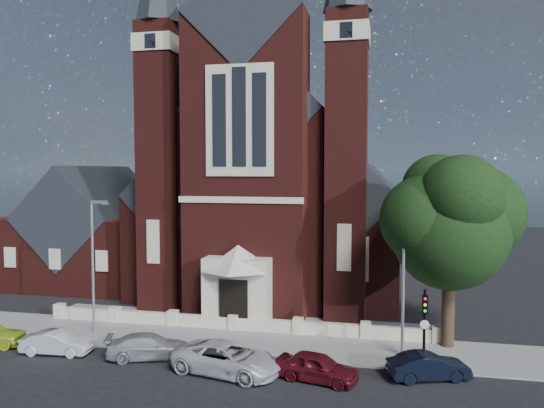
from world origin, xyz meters
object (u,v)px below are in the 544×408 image
at_px(church, 284,189).
at_px(parish_hall, 97,236).
at_px(car_white_suv, 228,358).
at_px(car_navy, 428,366).
at_px(car_silver_a, 57,343).
at_px(car_silver_b, 149,346).
at_px(street_lamp_left, 94,259).
at_px(car_dark_red, 317,367).
at_px(street_tree, 452,224).
at_px(street_lamp_right, 405,271).
at_px(traffic_signal, 425,318).

distance_m(church, parish_hall, 17.26).
xyz_separation_m(car_white_suv, car_navy, (9.48, 1.30, -0.12)).
bearing_deg(car_silver_a, car_silver_b, -90.31).
height_order(church, car_white_suv, church).
height_order(street_lamp_left, car_navy, street_lamp_left).
xyz_separation_m(parish_hall, car_dark_red, (22.01, -18.12, -3.34)).
bearing_deg(parish_hall, street_tree, -23.26).
bearing_deg(street_lamp_right, street_tree, 34.26).
bearing_deg(street_lamp_right, street_lamp_left, 180.00).
height_order(car_silver_b, car_navy, car_silver_b).
bearing_deg(street_lamp_right, car_dark_red, -134.70).
bearing_deg(street_tree, traffic_signal, -115.95).
relative_size(church, street_tree, 3.26).
xyz_separation_m(street_tree, street_lamp_left, (-20.51, -1.71, -2.36)).
height_order(church, car_navy, church).
height_order(street_lamp_left, traffic_signal, street_lamp_left).
height_order(church, car_silver_b, church).
bearing_deg(car_white_suv, car_dark_red, -77.20).
bearing_deg(car_navy, traffic_signal, -13.10).
height_order(parish_hall, car_white_suv, parish_hall).
relative_size(church, street_lamp_left, 4.31).
height_order(church, car_dark_red, church).
relative_size(church, traffic_signal, 8.72).
distance_m(street_tree, car_navy, 7.94).
distance_m(street_tree, car_dark_red, 10.82).
bearing_deg(traffic_signal, church, 118.20).
distance_m(church, street_tree, 21.38).
xyz_separation_m(car_silver_a, car_dark_red, (14.16, -0.66, 0.05)).
bearing_deg(car_navy, car_silver_a, 73.11).
relative_size(parish_hall, traffic_signal, 3.05).
relative_size(car_silver_a, car_navy, 0.98).
distance_m(car_dark_red, car_navy, 5.27).
distance_m(street_lamp_left, traffic_signal, 19.08).
distance_m(parish_hall, street_tree, 31.27).
bearing_deg(traffic_signal, car_silver_b, -174.13).
xyz_separation_m(parish_hall, traffic_signal, (27.00, -15.57, -1.43)).
bearing_deg(street_lamp_left, car_white_suv, -23.50).
xyz_separation_m(street_lamp_left, car_navy, (19.04, -2.86, -3.97)).
bearing_deg(car_silver_a, church, -25.31).
distance_m(traffic_signal, car_silver_a, 19.34).
xyz_separation_m(parish_hall, street_lamp_left, (8.09, -14.00, 0.59)).
bearing_deg(street_tree, car_white_suv, -151.85).
relative_size(street_lamp_left, car_white_suv, 1.49).
relative_size(church, street_lamp_right, 4.31).
bearing_deg(street_tree, church, 126.17).
bearing_deg(street_tree, car_silver_a, -166.00).
relative_size(car_silver_b, car_navy, 1.16).
height_order(church, parish_hall, church).
height_order(street_tree, car_navy, street_tree).
xyz_separation_m(traffic_signal, car_dark_red, (-4.99, -2.55, -1.91)).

